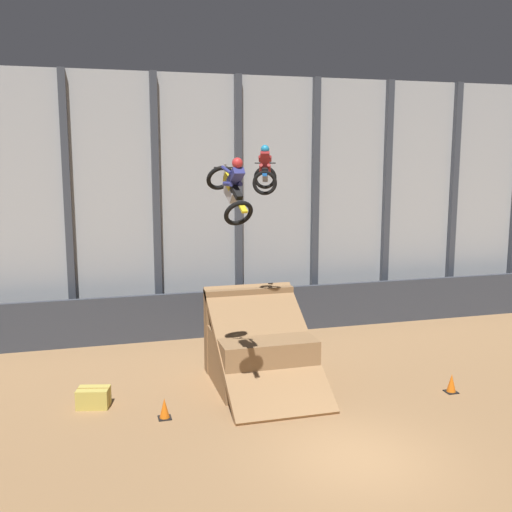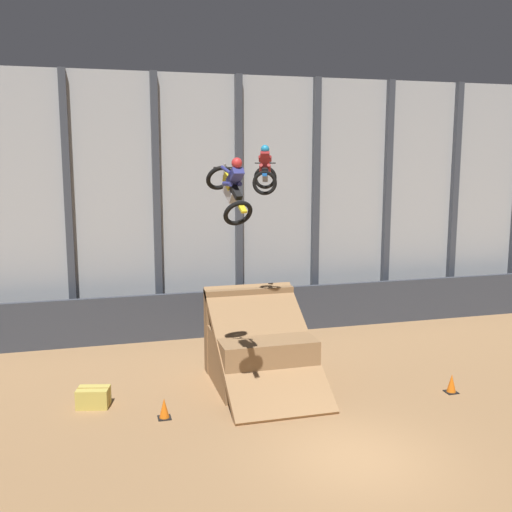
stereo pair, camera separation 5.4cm
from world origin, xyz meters
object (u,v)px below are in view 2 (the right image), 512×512
object	(u,v)px
traffic_cone_near_ramp	(452,384)
rider_bike_right_air	(265,173)
hay_bale_trackside	(93,397)
rider_bike_left_air	(231,188)
dirt_ramp	(258,350)
traffic_cone_arena_edge	(164,409)

from	to	relation	value
traffic_cone_near_ramp	rider_bike_right_air	bearing A→B (deg)	153.52
hay_bale_trackside	rider_bike_left_air	bearing A→B (deg)	-38.23
dirt_ramp	traffic_cone_near_ramp	xyz separation A→B (m)	(5.41, -2.56, -0.74)
rider_bike_left_air	traffic_cone_near_ramp	xyz separation A→B (m)	(7.08, 0.95, -6.08)
traffic_cone_near_ramp	rider_bike_left_air	bearing A→B (deg)	-172.33
traffic_cone_near_ramp	hay_bale_trackside	xyz separation A→B (m)	(-10.56, 1.79, -0.00)
dirt_ramp	rider_bike_right_air	distance (m)	5.62
rider_bike_right_air	hay_bale_trackside	size ratio (longest dim) A/B	1.80
rider_bike_left_air	traffic_cone_arena_edge	bearing A→B (deg)	128.76
traffic_cone_near_ramp	hay_bale_trackside	size ratio (longest dim) A/B	0.57
dirt_ramp	traffic_cone_arena_edge	size ratio (longest dim) A/B	7.97
rider_bike_left_air	hay_bale_trackside	size ratio (longest dim) A/B	1.82
dirt_ramp	hay_bale_trackside	bearing A→B (deg)	-171.43
rider_bike_left_air	hay_bale_trackside	distance (m)	7.52
hay_bale_trackside	traffic_cone_near_ramp	bearing A→B (deg)	-9.60
dirt_ramp	hay_bale_trackside	world-z (taller)	dirt_ramp
rider_bike_right_air	hay_bale_trackside	xyz separation A→B (m)	(-5.36, -0.80, -6.36)
traffic_cone_near_ramp	dirt_ramp	bearing A→B (deg)	154.69
rider_bike_right_air	traffic_cone_near_ramp	distance (m)	8.61
rider_bike_left_air	traffic_cone_near_ramp	distance (m)	9.38
rider_bike_left_air	dirt_ramp	bearing A→B (deg)	54.86
rider_bike_right_air	traffic_cone_arena_edge	world-z (taller)	rider_bike_right_air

